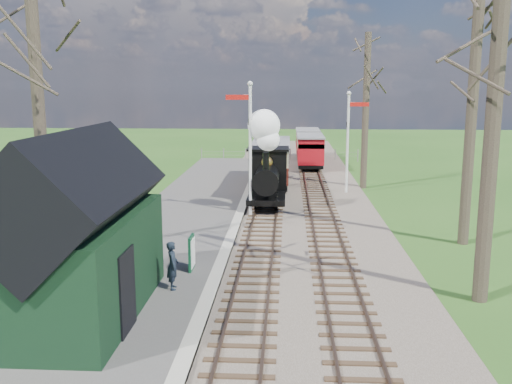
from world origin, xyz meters
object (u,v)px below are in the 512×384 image
(semaphore_near, at_px, (249,139))
(red_carriage_b, at_px, (308,143))
(semaphore_far, at_px, (349,135))
(locomotive, at_px, (267,165))
(station_shed, at_px, (78,236))
(red_carriage_a, at_px, (310,151))
(coach, at_px, (271,161))
(bench, at_px, (111,306))
(sign_board, at_px, (192,253))
(person, at_px, (173,265))

(semaphore_near, relative_size, red_carriage_b, 1.33)
(semaphore_far, height_order, locomotive, semaphore_far)
(station_shed, xyz_separation_m, red_carriage_a, (6.90, 27.38, -0.88))
(semaphore_near, xyz_separation_m, locomotive, (0.76, 1.93, -1.44))
(locomotive, distance_m, coach, 6.10)
(semaphore_near, distance_m, bench, 13.02)
(semaphore_near, relative_size, bench, 4.34)
(semaphore_far, bearing_deg, locomotive, -137.11)
(semaphore_near, xyz_separation_m, coach, (0.77, 7.99, -2.02))
(station_shed, relative_size, coach, 0.83)
(coach, bearing_deg, red_carriage_b, 78.59)
(semaphore_near, bearing_deg, red_carriage_a, 77.64)
(coach, distance_m, bench, 20.68)
(red_carriage_a, relative_size, sign_board, 4.19)
(coach, height_order, red_carriage_a, coach)
(station_shed, distance_m, red_carriage_a, 28.25)
(red_carriage_a, bearing_deg, person, -100.87)
(sign_board, bearing_deg, coach, 82.88)
(semaphore_far, xyz_separation_m, red_carriage_b, (-1.77, 14.88, -1.96))
(red_carriage_b, bearing_deg, station_shed, -101.85)
(person, bearing_deg, semaphore_near, -19.90)
(station_shed, height_order, semaphore_near, semaphore_near)
(locomotive, bearing_deg, person, -100.75)
(locomotive, relative_size, red_carriage_a, 1.02)
(semaphore_near, xyz_separation_m, sign_board, (-1.27, -8.29, -2.86))
(sign_board, bearing_deg, locomotive, 78.80)
(semaphore_near, relative_size, sign_board, 5.56)
(locomotive, bearing_deg, red_carriage_a, 79.01)
(station_shed, height_order, person, station_shed)
(person, bearing_deg, sign_board, -19.45)
(semaphore_near, distance_m, semaphore_far, 7.91)
(locomotive, height_order, red_carriage_a, locomotive)
(semaphore_far, relative_size, bench, 3.99)
(station_shed, relative_size, semaphore_far, 1.10)
(locomotive, xyz_separation_m, coach, (0.01, 6.07, -0.59))
(locomotive, bearing_deg, semaphore_far, 42.89)
(bench, height_order, person, person)
(coach, distance_m, sign_board, 16.43)
(red_carriage_b, height_order, person, red_carriage_b)
(red_carriage_a, bearing_deg, sign_board, -101.08)
(semaphore_near, xyz_separation_m, red_carriage_b, (3.37, 20.88, -2.23))
(semaphore_near, height_order, sign_board, semaphore_near)
(semaphore_far, relative_size, red_carriage_a, 1.22)
(sign_board, xyz_separation_m, person, (-0.25, -1.78, 0.15))
(coach, xyz_separation_m, person, (-2.29, -18.07, -0.69))
(red_carriage_a, height_order, bench, red_carriage_a)
(red_carriage_b, bearing_deg, sign_board, -99.03)
(semaphore_far, relative_size, red_carriage_b, 1.22)
(station_shed, xyz_separation_m, coach, (4.30, 20.00, -0.67))
(red_carriage_b, xyz_separation_m, sign_board, (-4.63, -29.17, -0.63))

